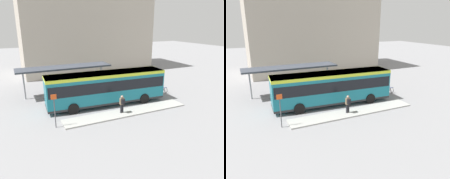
# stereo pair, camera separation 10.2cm
# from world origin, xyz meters

# --- Properties ---
(ground_plane) EXTENTS (120.00, 120.00, 0.00)m
(ground_plane) POSITION_xyz_m (0.00, 0.00, 0.00)
(ground_plane) COLOR gray
(curb_island) EXTENTS (12.19, 1.80, 0.12)m
(curb_island) POSITION_xyz_m (0.84, -2.92, 0.06)
(curb_island) COLOR #9E9E99
(curb_island) RESTS_ON ground_plane
(city_bus) EXTENTS (12.17, 3.19, 3.34)m
(city_bus) POSITION_xyz_m (0.01, -0.00, 1.94)
(city_bus) COLOR #197284
(city_bus) RESTS_ON ground_plane
(pedestrian_waiting) EXTENTS (0.42, 0.45, 1.66)m
(pedestrian_waiting) POSITION_xyz_m (0.24, -2.91, 1.07)
(pedestrian_waiting) COLOR #232328
(pedestrian_waiting) RESTS_ON curb_island
(bicycle_blue) EXTENTS (0.48, 1.59, 0.69)m
(bicycle_blue) POSITION_xyz_m (8.00, 0.87, 0.35)
(bicycle_blue) COLOR black
(bicycle_blue) RESTS_ON ground_plane
(bicycle_white) EXTENTS (0.48, 1.66, 0.72)m
(bicycle_white) POSITION_xyz_m (8.00, 1.74, 0.36)
(bicycle_white) COLOR black
(bicycle_white) RESTS_ON ground_plane
(bicycle_green) EXTENTS (0.48, 1.77, 0.76)m
(bicycle_green) POSITION_xyz_m (8.33, 2.62, 0.38)
(bicycle_green) COLOR black
(bicycle_green) RESTS_ON ground_plane
(bicycle_yellow) EXTENTS (0.48, 1.51, 0.66)m
(bicycle_yellow) POSITION_xyz_m (8.33, 3.49, 0.33)
(bicycle_yellow) COLOR black
(bicycle_yellow) RESTS_ON ground_plane
(station_shelter) EXTENTS (10.64, 2.56, 3.27)m
(station_shelter) POSITION_xyz_m (-2.92, 5.25, 3.13)
(station_shelter) COLOR #383D47
(station_shelter) RESTS_ON ground_plane
(potted_planter_near_shelter) EXTENTS (0.85, 0.85, 1.23)m
(potted_planter_near_shelter) POSITION_xyz_m (-4.76, 3.09, 0.64)
(potted_planter_near_shelter) COLOR slate
(potted_planter_near_shelter) RESTS_ON ground_plane
(platform_sign) EXTENTS (0.44, 0.08, 2.80)m
(platform_sign) POSITION_xyz_m (-5.84, -3.03, 1.56)
(platform_sign) COLOR #4C4C51
(platform_sign) RESTS_ON ground_plane
(station_building) EXTENTS (21.22, 10.64, 16.30)m
(station_building) POSITION_xyz_m (3.92, 18.06, 8.15)
(station_building) COLOR #B2A899
(station_building) RESTS_ON ground_plane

